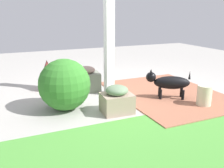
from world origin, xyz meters
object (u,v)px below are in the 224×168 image
at_px(terracotta_pot_spiky, 48,76).
at_px(porch_pillar, 109,37).
at_px(stone_planter_mid, 117,100).
at_px(ceramic_urn, 204,96).
at_px(round_shrub, 65,85).
at_px(stone_planter_nearest, 87,80).
at_px(dog, 169,82).

bearing_deg(terracotta_pot_spiky, porch_pillar, 144.97).
bearing_deg(terracotta_pot_spiky, stone_planter_mid, 115.11).
xyz_separation_m(stone_planter_mid, ceramic_urn, (-1.39, 0.32, -0.03)).
bearing_deg(ceramic_urn, terracotta_pot_spiky, -41.51).
bearing_deg(round_shrub, stone_planter_nearest, -128.52).
height_order(stone_planter_nearest, dog, dog).
distance_m(stone_planter_mid, dog, 1.09).
height_order(stone_planter_nearest, ceramic_urn, stone_planter_nearest).
xyz_separation_m(porch_pillar, ceramic_urn, (-1.14, 1.19, -0.87)).
distance_m(round_shrub, dog, 1.76).
bearing_deg(terracotta_pot_spiky, dog, 142.85).
bearing_deg(round_shrub, ceramic_urn, 159.63).
height_order(porch_pillar, stone_planter_nearest, porch_pillar).
bearing_deg(ceramic_urn, porch_pillar, -46.23).
relative_size(stone_planter_mid, terracotta_pot_spiky, 0.81).
height_order(stone_planter_mid, dog, dog).
xyz_separation_m(stone_planter_mid, terracotta_pot_spiky, (0.73, -1.56, 0.08)).
bearing_deg(dog, terracotta_pot_spiky, -37.15).
relative_size(stone_planter_mid, ceramic_urn, 1.40).
relative_size(stone_planter_nearest, terracotta_pot_spiky, 0.86).
bearing_deg(round_shrub, porch_pillar, -155.32).
xyz_separation_m(stone_planter_nearest, ceramic_urn, (-1.46, 1.53, -0.05)).
xyz_separation_m(round_shrub, ceramic_urn, (-2.07, 0.77, -0.23)).
height_order(porch_pillar, terracotta_pot_spiky, porch_pillar).
bearing_deg(stone_planter_nearest, round_shrub, 51.48).
xyz_separation_m(dog, ceramic_urn, (-0.32, 0.52, -0.13)).
relative_size(stone_planter_nearest, round_shrub, 0.64).
bearing_deg(round_shrub, stone_planter_mid, 146.31).
bearing_deg(dog, porch_pillar, -39.55).
xyz_separation_m(stone_planter_nearest, stone_planter_mid, (-0.06, 1.21, -0.02)).
height_order(stone_planter_mid, round_shrub, round_shrub).
bearing_deg(dog, stone_planter_mid, 10.45).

